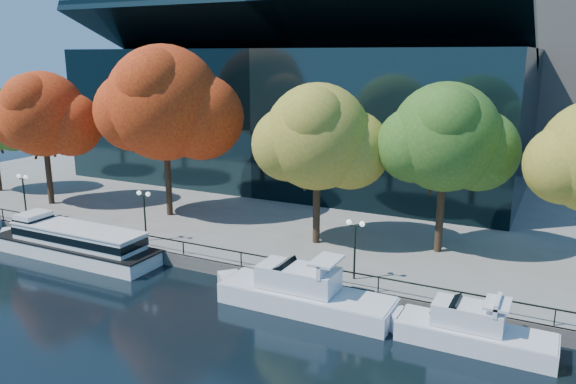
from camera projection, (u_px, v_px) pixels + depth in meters
The scene contains 14 objects.
ground at pixel (156, 282), 39.03m from camera, with size 160.00×160.00×0.00m, color black.
promenade at pixel (345, 177), 70.45m from camera, with size 90.00×67.08×1.00m.
railing at pixel (183, 242), 41.39m from camera, with size 88.20×0.08×0.99m.
convention_building at pixel (301, 115), 66.31m from camera, with size 50.00×24.57×21.43m.
tour_boat at pixel (70, 241), 43.70m from camera, with size 16.06×3.58×3.05m.
cruiser_near at pixel (299, 292), 34.78m from camera, with size 12.22×3.15×3.54m.
cruiser_far at pixel (468, 329), 30.34m from camera, with size 9.27×2.57×3.03m.
tree_1 at pixel (43, 116), 53.65m from camera, with size 10.19×8.36×12.95m.
tree_2 at pixel (166, 106), 49.38m from camera, with size 12.74×10.44×15.35m.
tree_3 at pixel (319, 139), 42.20m from camera, with size 10.12×8.30×12.43m.
tree_4 at pixel (447, 140), 40.12m from camera, with size 9.86×8.09×12.60m.
lamp_0 at pixel (23, 186), 50.08m from camera, with size 1.26×0.36×4.03m.
lamp_1 at pixel (144, 204), 44.01m from camera, with size 1.26×0.36×4.03m.
lamp_2 at pixel (355, 236), 36.32m from camera, with size 1.26×0.36×4.03m.
Camera 1 is at (24.65, -28.34, 15.40)m, focal length 35.00 mm.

